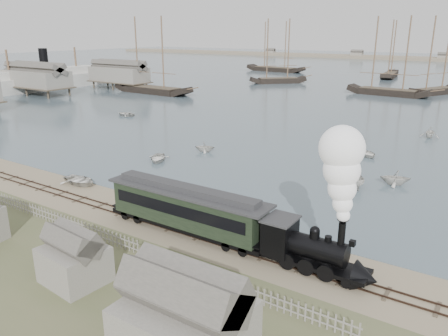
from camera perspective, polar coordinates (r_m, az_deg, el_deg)
The scene contains 24 objects.
ground at distance 40.77m, azimuth -7.22°, elevation -6.11°, with size 600.00×600.00×0.00m, color gray.
harbor_water at distance 200.32m, azimuth 26.73°, elevation 11.04°, with size 600.00×336.00×0.06m, color #445662.
rail_track at distance 39.40m, azimuth -9.11°, elevation -7.00°, with size 120.00×1.80×0.16m.
picket_fence_west at distance 40.98m, azimuth -20.69°, elevation -7.04°, with size 19.00×0.10×1.20m, color slate, non-canonical shape.
picket_fence_east at distance 28.92m, azimuth 2.52°, elevation -16.65°, with size 15.00×0.10×1.20m, color slate, non-canonical shape.
shed_mid at distance 32.19m, azimuth -18.70°, elevation -13.80°, with size 4.00×3.50×3.60m, color slate, non-canonical shape.
western_wharf at distance 122.14m, azimuth -22.80°, elevation 10.44°, with size 36.00×56.00×8.00m, color slate, non-canonical shape.
locomotive at distance 29.87m, azimuth 13.84°, elevation -5.77°, with size 8.18×3.05×10.20m.
passenger_coach at distance 36.27m, azimuth -4.93°, elevation -5.15°, with size 15.08×2.91×3.66m.
beached_dinghy at distance 50.74m, azimuth -18.31°, elevation -1.54°, with size 4.39×3.13×0.91m, color silver.
steamship at distance 138.62m, azimuth -22.36°, elevation 11.90°, with size 52.27×8.71×11.43m, color silver, non-canonical shape.
rowboat_0 at distance 57.24m, azimuth -8.66°, elevation 1.30°, with size 3.89×2.78×0.81m, color silver.
rowboat_1 at distance 60.90m, azimuth -2.52°, elevation 2.78°, with size 2.74×2.36×1.44m, color silver.
rowboat_2 at distance 49.34m, azimuth 16.73°, elevation -1.49°, with size 3.88×1.46×1.50m, color silver.
rowboat_3 at distance 61.90m, azimuth 18.17°, elevation 1.83°, with size 3.68×2.63×0.76m, color silver.
rowboat_4 at distance 51.28m, azimuth 21.47°, elevation -1.15°, with size 3.19×2.76×1.68m, color silver.
rowboat_6 at distance 89.50m, azimuth -12.74°, elevation 6.92°, with size 3.97×2.83×0.82m, color silver.
rowboat_7 at distance 76.36m, azimuth 25.31°, elevation 4.24°, with size 3.28×2.83×1.73m, color silver.
schooner_0 at distance 120.72m, azimuth -9.55°, elevation 14.33°, with size 24.79×5.72×20.00m, color black, non-canonical shape.
schooner_1 at distance 143.58m, azimuth 7.20°, elevation 14.90°, with size 18.09×4.17×20.00m, color black, non-canonical shape.
schooner_2 at distance 122.66m, azimuth 21.08°, elevation 13.49°, with size 21.09×4.87×20.00m, color black, non-canonical shape.
schooner_3 at distance 129.12m, azimuth 26.33°, elevation 13.01°, with size 17.34×4.00×20.00m, color black, non-canonical shape.
schooner_6 at distance 186.77m, azimuth 6.81°, elevation 15.48°, with size 25.96×5.99×20.00m, color black, non-canonical shape.
schooner_7 at distance 170.62m, azimuth 21.14°, elevation 14.29°, with size 19.63×4.53×20.00m, color black, non-canonical shape.
Camera 1 is at (24.64, -28.14, 16.22)m, focal length 35.00 mm.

